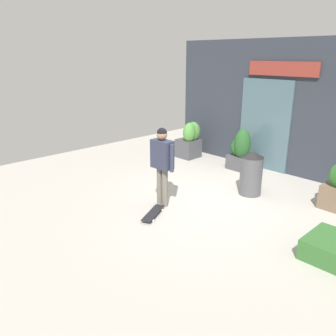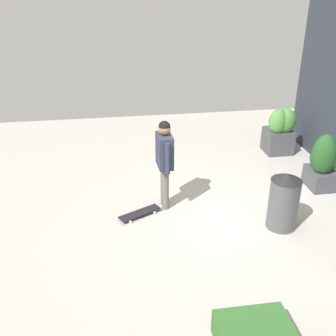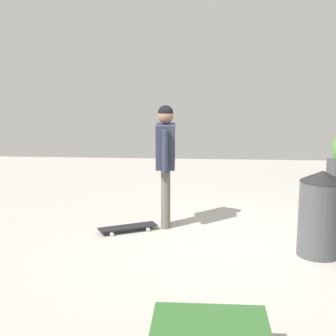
{
  "view_description": "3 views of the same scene",
  "coord_description": "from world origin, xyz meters",
  "px_view_note": "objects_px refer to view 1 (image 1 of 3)",
  "views": [
    {
      "loc": [
        4.61,
        -5.74,
        3.21
      ],
      "look_at": [
        -0.41,
        -0.94,
        0.89
      ],
      "focal_mm": 36.61,
      "sensor_mm": 36.0,
      "label": 1
    },
    {
      "loc": [
        6.19,
        -1.96,
        4.18
      ],
      "look_at": [
        -0.41,
        -0.94,
        0.89
      ],
      "focal_mm": 43.74,
      "sensor_mm": 36.0,
      "label": 2
    },
    {
      "loc": [
        6.37,
        -0.47,
        2.27
      ],
      "look_at": [
        -0.41,
        -0.94,
        0.89
      ],
      "focal_mm": 53.5,
      "sensor_mm": 36.0,
      "label": 3
    }
  ],
  "objects_px": {
    "skateboard": "(153,213)",
    "planter_box_mid": "(190,140)",
    "trash_bin": "(251,173)",
    "skateboarder": "(162,158)",
    "planter_box_left": "(241,150)"
  },
  "relations": [
    {
      "from": "skateboard",
      "to": "planter_box_mid",
      "type": "height_order",
      "value": "planter_box_mid"
    },
    {
      "from": "planter_box_left",
      "to": "skateboarder",
      "type": "bearing_deg",
      "value": -85.43
    },
    {
      "from": "skateboard",
      "to": "trash_bin",
      "type": "bearing_deg",
      "value": 137.07
    },
    {
      "from": "planter_box_left",
      "to": "trash_bin",
      "type": "bearing_deg",
      "value": -47.35
    },
    {
      "from": "planter_box_left",
      "to": "skateboard",
      "type": "bearing_deg",
      "value": -82.01
    },
    {
      "from": "skateboard",
      "to": "trash_bin",
      "type": "relative_size",
      "value": 0.78
    },
    {
      "from": "skateboarder",
      "to": "planter_box_mid",
      "type": "xyz_separation_m",
      "value": [
        -2.11,
        3.16,
        -0.51
      ]
    },
    {
      "from": "skateboard",
      "to": "planter_box_mid",
      "type": "distance_m",
      "value": 4.41
    },
    {
      "from": "skateboard",
      "to": "skateboarder",
      "type": "bearing_deg",
      "value": -178.66
    },
    {
      "from": "planter_box_left",
      "to": "planter_box_mid",
      "type": "distance_m",
      "value": 1.85
    },
    {
      "from": "planter_box_mid",
      "to": "trash_bin",
      "type": "bearing_deg",
      "value": -21.3
    },
    {
      "from": "skateboarder",
      "to": "planter_box_left",
      "type": "bearing_deg",
      "value": -177.91
    },
    {
      "from": "planter_box_mid",
      "to": "trash_bin",
      "type": "relative_size",
      "value": 1.11
    },
    {
      "from": "skateboarder",
      "to": "skateboard",
      "type": "relative_size",
      "value": 2.11
    },
    {
      "from": "planter_box_left",
      "to": "planter_box_mid",
      "type": "height_order",
      "value": "planter_box_left"
    }
  ]
}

